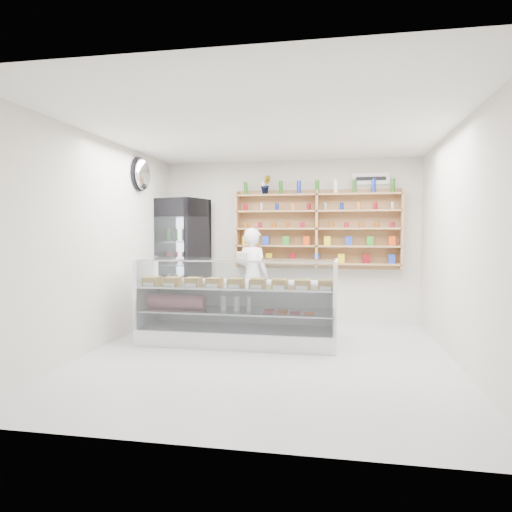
# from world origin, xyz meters

# --- Properties ---
(room) EXTENTS (5.00, 5.00, 5.00)m
(room) POSITION_xyz_m (0.00, 0.00, 1.40)
(room) COLOR #B4B4B9
(room) RESTS_ON ground
(display_counter) EXTENTS (2.70, 0.81, 1.18)m
(display_counter) POSITION_xyz_m (-0.49, 0.51, 0.33)
(display_counter) COLOR white
(display_counter) RESTS_ON floor
(shop_worker) EXTENTS (0.69, 0.59, 1.61)m
(shop_worker) POSITION_xyz_m (-0.55, 1.93, 0.81)
(shop_worker) COLOR silver
(shop_worker) RESTS_ON floor
(drinks_cooler) EXTENTS (0.94, 0.92, 2.12)m
(drinks_cooler) POSITION_xyz_m (-1.85, 2.08, 1.06)
(drinks_cooler) COLOR black
(drinks_cooler) RESTS_ON floor
(wall_shelving) EXTENTS (2.84, 0.28, 1.33)m
(wall_shelving) POSITION_xyz_m (0.50, 2.34, 1.59)
(wall_shelving) COLOR #A3734D
(wall_shelving) RESTS_ON back_wall
(potted_plant) EXTENTS (0.23, 0.21, 0.33)m
(potted_plant) POSITION_xyz_m (-0.39, 2.34, 2.36)
(potted_plant) COLOR #1E6626
(potted_plant) RESTS_ON wall_shelving
(security_mirror) EXTENTS (0.15, 0.50, 0.50)m
(security_mirror) POSITION_xyz_m (-2.17, 1.20, 2.45)
(security_mirror) COLOR silver
(security_mirror) RESTS_ON left_wall
(wall_sign) EXTENTS (0.62, 0.03, 0.20)m
(wall_sign) POSITION_xyz_m (1.40, 2.47, 2.45)
(wall_sign) COLOR white
(wall_sign) RESTS_ON back_wall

